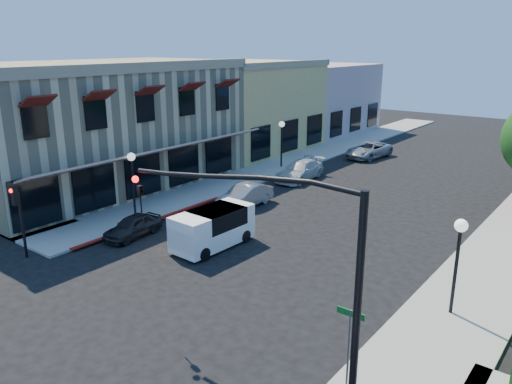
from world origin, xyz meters
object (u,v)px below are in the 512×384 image
Objects in this scene: lamppost_left_far at (282,132)px; lamppost_right_near at (459,243)px; signal_mast_arm at (285,247)px; street_name_sign at (349,337)px; parked_car_c at (300,170)px; parked_car_d at (369,150)px; lamppost_left_near at (132,168)px; white_van at (212,226)px; parked_car_b at (245,196)px; secondary_signal at (18,208)px; parked_car_a at (133,226)px.

lamppost_left_far is 1.00× the size of lamppost_right_near.
signal_mast_arm reaches higher than street_name_sign.
parked_car_c is 9.40m from parked_car_d.
lamppost_left_near is at bearing -90.00° from lamppost_left_far.
signal_mast_arm is 1.72× the size of parked_car_d.
signal_mast_arm is 1.96× the size of white_van.
signal_mast_arm is 2.24× the size of lamppost_right_near.
parked_car_d is at bearing 63.34° from lamppost_left_far.
lamppost_left_near is 0.77× the size of parked_car_d.
parked_car_d is at bearing 96.68° from white_van.
white_van is 1.05× the size of parked_car_b.
signal_mast_arm is at bearing -112.12° from lamppost_right_near.
lamppost_left_far is (-0.50, 20.59, 0.42)m from secondary_signal.
lamppost_right_near is 15.00m from parked_car_a.
lamppost_left_far is 15.96m from white_van.
street_name_sign is 17.05m from lamppost_left_near.
signal_mast_arm is 2.24× the size of lamppost_left_near.
street_name_sign is 11.06m from white_van.
lamppost_left_far reaches higher than parked_car_d.
lamppost_right_near reaches higher than white_van.
lamppost_right_near is 14.36m from parked_car_b.
white_van is at bearing -65.31° from parked_car_b.
street_name_sign is at bearing -19.93° from lamppost_left_near.
secondary_signal is 0.85× the size of parked_car_b.
parked_car_c is at bearing 126.20° from street_name_sign.
street_name_sign reaches higher than parked_car_b.
parked_car_a is at bearing -172.25° from lamppost_right_near.
lamppost_left_near and lamppost_right_near have the same top height.
parked_car_a is at bearing -81.82° from lamppost_left_far.
lamppost_left_near is 6.52m from white_van.
white_van is at bearing -78.84° from parked_car_c.
lamppost_left_near reaches higher than secondary_signal.
secondary_signal is at bearing -88.61° from lamppost_left_far.
signal_mast_arm is at bearing -24.37° from lamppost_left_near.
secondary_signal is 8.43m from white_van.
secondary_signal is 0.71× the size of parked_car_d.
signal_mast_arm is at bearing -156.80° from street_name_sign.
white_van is at bearing 151.78° from street_name_sign.
parked_car_b is at bearing 74.57° from secondary_signal.
lamppost_right_near is at bearing -39.47° from lamppost_left_far.
lamppost_left_far and lamppost_right_near have the same top height.
signal_mast_arm is 2.06× the size of parked_car_b.
parked_car_c is (-14.03, 12.00, -2.07)m from lamppost_right_near.
parked_car_b is (-2.57, 5.58, -0.39)m from white_van.
parked_car_d is (-10.66, 27.87, -3.44)m from signal_mast_arm.
signal_mast_arm reaches higher than white_van.
lamppost_left_far reaches higher than parked_car_a.
lamppost_right_near is at bearing 80.22° from street_name_sign.
lamppost_left_near is at bearing 155.63° from signal_mast_arm.
signal_mast_arm is 25.07m from lamppost_left_far.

